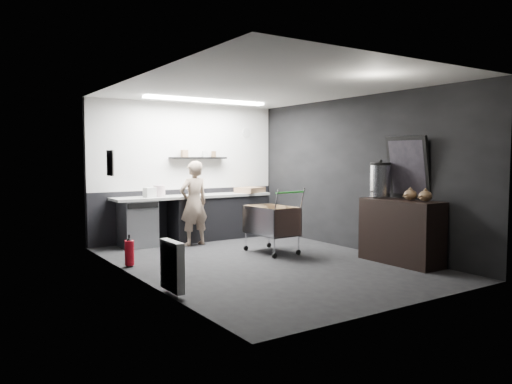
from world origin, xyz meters
TOP-DOWN VIEW (x-y plane):
  - floor at (0.00, 0.00)m, footprint 5.50×5.50m
  - ceiling at (0.00, 0.00)m, footprint 5.50×5.50m
  - wall_back at (0.00, 2.75)m, footprint 5.50×0.00m
  - wall_front at (0.00, -2.75)m, footprint 5.50×0.00m
  - wall_left at (-2.00, 0.00)m, footprint 0.00×5.50m
  - wall_right at (2.00, 0.00)m, footprint 0.00×5.50m
  - kitchen_wall_panel at (0.00, 2.73)m, footprint 3.95×0.02m
  - dado_panel at (0.00, 2.73)m, footprint 3.95×0.02m
  - floating_shelf at (0.20, 2.62)m, footprint 1.20×0.22m
  - wall_clock at (1.40, 2.72)m, footprint 0.20×0.03m
  - poster at (-1.98, 1.30)m, footprint 0.02×0.30m
  - poster_red_band at (-1.98, 1.30)m, footprint 0.02×0.22m
  - radiator at (-1.94, -0.90)m, footprint 0.10×0.50m
  - ceiling_strip at (0.00, 1.85)m, footprint 2.40×0.20m
  - prep_counter at (0.14, 2.42)m, footprint 3.20×0.61m
  - person at (-0.23, 1.97)m, footprint 0.60×0.42m
  - shopping_cart at (0.56, 0.59)m, footprint 0.62×0.99m
  - sideboard at (1.75, -1.18)m, footprint 0.56×1.31m
  - fire_extinguisher at (-1.85, 0.87)m, footprint 0.14×0.14m
  - cardboard_box at (1.27, 2.37)m, footprint 0.68×0.61m
  - pink_tub at (-0.72, 2.42)m, footprint 0.21×0.21m
  - white_container at (-0.93, 2.37)m, footprint 0.23×0.19m

SIDE VIEW (x-z plane):
  - floor at x=0.00m, z-range 0.00..0.00m
  - fire_extinguisher at x=-1.85m, z-range -0.01..0.45m
  - radiator at x=-1.94m, z-range 0.05..0.65m
  - prep_counter at x=0.14m, z-range 0.01..0.91m
  - dado_panel at x=0.00m, z-range 0.00..1.00m
  - shopping_cart at x=0.56m, z-range -0.02..1.06m
  - sideboard at x=1.75m, z-range -0.36..1.60m
  - person at x=-0.23m, z-range 0.00..1.57m
  - cardboard_box at x=1.27m, z-range 0.90..1.01m
  - white_container at x=-0.93m, z-range 0.90..1.08m
  - pink_tub at x=-0.72m, z-range 0.90..1.11m
  - wall_back at x=0.00m, z-range -1.40..4.10m
  - wall_front at x=0.00m, z-range -1.40..4.10m
  - wall_left at x=-2.00m, z-range -1.40..4.10m
  - wall_right at x=2.00m, z-range -1.40..4.10m
  - poster at x=-1.98m, z-range 1.35..1.75m
  - floating_shelf at x=0.20m, z-range 1.60..1.64m
  - poster_red_band at x=-1.98m, z-range 1.57..1.67m
  - kitchen_wall_panel at x=0.00m, z-range 1.00..2.70m
  - wall_clock at x=1.40m, z-range 2.05..2.25m
  - ceiling_strip at x=0.00m, z-range 2.65..2.69m
  - ceiling at x=0.00m, z-range 2.70..2.70m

